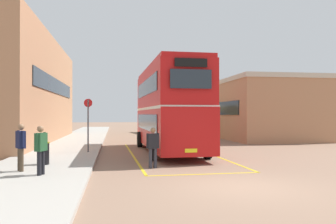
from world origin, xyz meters
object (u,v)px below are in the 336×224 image
(pedestrian_boarding, at_px, (153,145))
(pedestrian_waiting_far, at_px, (21,144))
(double_decker_bus, at_px, (168,107))
(single_deck_bus, at_px, (168,119))
(litter_bin, at_px, (43,153))
(pedestrian_waiting_near, at_px, (41,147))
(bus_stop_sign, at_px, (88,120))

(pedestrian_boarding, bearing_deg, pedestrian_waiting_far, -170.06)
(double_decker_bus, bearing_deg, single_deck_bus, 81.21)
(litter_bin, bearing_deg, pedestrian_boarding, -9.59)
(double_decker_bus, height_order, pedestrian_waiting_near, double_decker_bus)
(pedestrian_waiting_far, bearing_deg, bus_stop_sign, 72.55)
(pedestrian_boarding, height_order, litter_bin, pedestrian_boarding)
(pedestrian_waiting_near, bearing_deg, single_deck_bus, 72.06)
(litter_bin, relative_size, bus_stop_sign, 0.32)
(single_deck_bus, bearing_deg, pedestrian_waiting_far, -110.36)
(double_decker_bus, distance_m, litter_bin, 7.83)
(double_decker_bus, xyz_separation_m, litter_bin, (-5.80, -4.89, -1.93))
(double_decker_bus, xyz_separation_m, pedestrian_waiting_far, (-6.25, -6.45, -1.42))
(pedestrian_waiting_far, bearing_deg, pedestrian_waiting_near, -46.20)
(double_decker_bus, height_order, single_deck_bus, double_decker_bus)
(pedestrian_boarding, xyz_separation_m, litter_bin, (-4.30, 0.73, -0.33))
(pedestrian_waiting_near, bearing_deg, litter_bin, 99.46)
(double_decker_bus, distance_m, bus_stop_sign, 4.47)
(single_deck_bus, bearing_deg, bus_stop_sign, -111.29)
(pedestrian_waiting_far, xyz_separation_m, litter_bin, (0.45, 1.56, -0.51))
(double_decker_bus, height_order, pedestrian_waiting_far, double_decker_bus)
(double_decker_bus, height_order, bus_stop_sign, double_decker_bus)
(pedestrian_waiting_near, xyz_separation_m, litter_bin, (-0.41, 2.46, -0.48))
(single_deck_bus, xyz_separation_m, pedestrian_boarding, (-4.25, -23.43, -0.72))
(double_decker_bus, relative_size, bus_stop_sign, 3.75)
(pedestrian_waiting_far, bearing_deg, litter_bin, 73.90)
(pedestrian_boarding, bearing_deg, litter_bin, 170.41)
(double_decker_bus, xyz_separation_m, pedestrian_boarding, (-1.50, -5.62, -1.59))
(pedestrian_waiting_near, xyz_separation_m, pedestrian_waiting_far, (-0.86, 0.90, 0.02))
(double_decker_bus, bearing_deg, pedestrian_waiting_far, -134.11)
(single_deck_bus, height_order, pedestrian_waiting_near, single_deck_bus)
(litter_bin, bearing_deg, bus_stop_sign, 72.07)
(pedestrian_waiting_near, distance_m, bus_stop_sign, 6.96)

